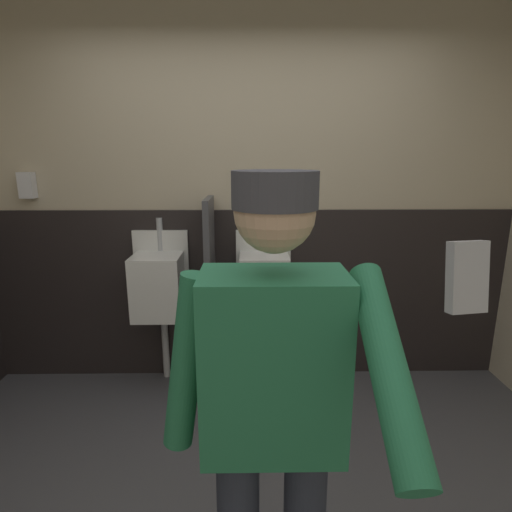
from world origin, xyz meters
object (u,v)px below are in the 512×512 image
at_px(urinal_middle, 264,284).
at_px(cell_phone, 467,277).
at_px(person, 273,397).
at_px(soap_dispenser, 27,185).
at_px(urinal_left, 159,285).

relative_size(urinal_middle, cell_phone, 11.27).
height_order(person, soap_dispenser, person).
distance_m(urinal_left, soap_dispenser, 1.15).
bearing_deg(cell_phone, urinal_middle, 86.68).
bearing_deg(person, soap_dispenser, 132.02).
distance_m(person, soap_dispenser, 2.48).
xyz_separation_m(person, cell_phone, (0.26, -0.50, 0.53)).
bearing_deg(urinal_middle, person, -91.07).
bearing_deg(urinal_left, person, -66.89).
bearing_deg(soap_dispenser, cell_phone, -50.68).
distance_m(urinal_left, person, 1.84).
relative_size(urinal_left, soap_dispenser, 6.89).
height_order(cell_phone, soap_dispenser, soap_dispenser).
bearing_deg(urinal_left, soap_dispenser, 172.49).
xyz_separation_m(urinal_middle, cell_phone, (0.23, -2.19, 0.71)).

